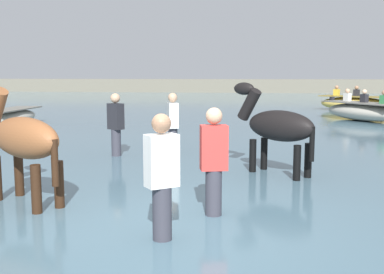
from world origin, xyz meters
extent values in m
plane|color=#756B56|center=(0.00, 0.00, 0.00)|extent=(120.00, 120.00, 0.00)
cube|color=#476675|center=(0.00, 10.00, 0.16)|extent=(90.00, 90.00, 0.32)
ellipsoid|color=black|center=(1.37, 3.00, 1.16)|extent=(1.31, 1.18, 0.53)
cylinder|color=black|center=(0.91, 3.17, 0.45)|extent=(0.12, 0.12, 0.89)
cylinder|color=black|center=(1.11, 3.41, 0.45)|extent=(0.12, 0.12, 0.89)
cylinder|color=black|center=(1.63, 2.59, 0.45)|extent=(0.12, 0.12, 0.89)
cylinder|color=black|center=(1.83, 2.83, 0.45)|extent=(0.12, 0.12, 0.89)
cylinder|color=black|center=(0.83, 3.44, 1.49)|extent=(0.51, 0.47, 0.60)
ellipsoid|color=black|center=(0.73, 3.52, 1.76)|extent=(0.47, 0.43, 0.23)
cylinder|color=black|center=(1.85, 2.61, 0.91)|extent=(0.08, 0.08, 0.56)
ellipsoid|color=brown|center=(-2.02, 0.69, 1.20)|extent=(1.41, 1.11, 0.55)
cylinder|color=black|center=(-2.34, 1.08, 0.46)|extent=(0.13, 0.13, 0.93)
cylinder|color=black|center=(-1.69, 0.30, 0.46)|extent=(0.13, 0.13, 0.93)
cylinder|color=black|center=(-1.52, 0.58, 0.46)|extent=(0.13, 0.13, 0.93)
cylinder|color=black|center=(-1.46, 0.35, 0.95)|extent=(0.09, 0.09, 0.58)
ellipsoid|color=#B2AD9E|center=(-7.14, 9.52, 0.58)|extent=(1.04, 2.86, 0.53)
cube|color=slate|center=(-7.14, 9.52, 0.86)|extent=(1.00, 2.75, 0.04)
ellipsoid|color=#B2AD9E|center=(4.82, 12.92, 0.63)|extent=(2.86, 3.43, 0.64)
cube|color=slate|center=(4.82, 12.92, 0.97)|extent=(2.75, 3.29, 0.04)
cube|color=black|center=(3.91, 14.25, 1.04)|extent=(0.20, 0.19, 0.18)
cube|color=#388E51|center=(5.35, 12.14, 1.14)|extent=(0.30, 0.32, 0.30)
sphere|color=#A37556|center=(5.35, 12.14, 1.38)|extent=(0.18, 0.18, 0.18)
cube|color=#232328|center=(4.86, 12.94, 1.14)|extent=(0.30, 0.32, 0.30)
sphere|color=beige|center=(4.86, 12.94, 1.38)|extent=(0.18, 0.18, 0.18)
cube|color=white|center=(4.41, 13.78, 1.14)|extent=(0.30, 0.32, 0.30)
sphere|color=tan|center=(4.41, 13.78, 1.38)|extent=(0.18, 0.18, 0.18)
ellipsoid|color=gold|center=(5.45, 17.55, 0.65)|extent=(3.42, 2.78, 0.66)
cube|color=olive|center=(5.45, 17.55, 1.00)|extent=(3.29, 2.67, 0.04)
cube|color=gold|center=(4.69, 18.07, 1.17)|extent=(0.32, 0.29, 0.30)
sphere|color=#A37556|center=(4.69, 18.07, 1.41)|extent=(0.18, 0.18, 0.18)
cube|color=#232328|center=(5.52, 17.66, 1.17)|extent=(0.32, 0.29, 0.30)
sphere|color=#A37556|center=(5.52, 17.66, 1.41)|extent=(0.18, 0.18, 0.18)
cylinder|color=#383842|center=(0.03, -0.39, 0.44)|extent=(0.20, 0.20, 0.88)
cube|color=white|center=(0.03, -0.39, 1.15)|extent=(0.38, 0.35, 0.54)
sphere|color=#A37556|center=(0.03, -0.39, 1.53)|extent=(0.20, 0.20, 0.20)
cylinder|color=#383842|center=(-1.95, 4.39, 0.44)|extent=(0.20, 0.20, 0.88)
cube|color=#232328|center=(-1.95, 4.39, 1.15)|extent=(0.38, 0.33, 0.54)
sphere|color=tan|center=(-1.95, 4.39, 1.53)|extent=(0.20, 0.20, 0.20)
cylinder|color=#383842|center=(-0.81, 4.81, 0.44)|extent=(0.20, 0.20, 0.88)
cube|color=white|center=(-0.81, 4.81, 1.15)|extent=(0.30, 0.37, 0.54)
sphere|color=tan|center=(-0.81, 4.81, 1.53)|extent=(0.20, 0.20, 0.20)
cylinder|color=#383842|center=(0.47, 0.53, 0.44)|extent=(0.20, 0.20, 0.88)
cube|color=red|center=(0.47, 0.53, 1.15)|extent=(0.36, 0.27, 0.54)
sphere|color=tan|center=(0.47, 0.53, 1.53)|extent=(0.20, 0.20, 0.20)
cube|color=#706B5B|center=(0.00, 39.59, 0.78)|extent=(80.00, 2.40, 1.56)
camera|label=1|loc=(0.98, -4.96, 2.02)|focal=43.62mm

